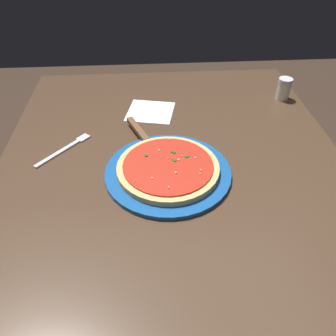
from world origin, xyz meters
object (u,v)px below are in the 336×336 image
Objects in this scene: napkin_folded_right at (150,112)px; pizza_server at (143,137)px; parmesan_shaker at (284,89)px; fork at (66,148)px; serving_plate at (168,172)px; pizza at (168,168)px.

pizza_server is at bearing 171.49° from napkin_folded_right.
pizza_server is 2.97× the size of parmesan_shaker.
fork is at bearing 127.77° from napkin_folded_right.
serving_plate is at bearing -157.44° from pizza_server.
napkin_folded_right is 0.31m from fork.
pizza_server reaches higher than napkin_folded_right.
pizza reaches higher than napkin_folded_right.
serving_plate is at bearing -114.80° from fork.
serving_plate is 0.56m from parmesan_shaker.
pizza_server is 0.53m from parmesan_shaker.
serving_plate is 0.30m from fork.
pizza reaches higher than serving_plate.
pizza_server is 0.17m from napkin_folded_right.
serving_plate is 2.22× the size of napkin_folded_right.
pizza_server reaches higher than serving_plate.
fork is (-0.02, 0.22, -0.01)m from pizza_server.
napkin_folded_right is 1.95× the size of parmesan_shaker.
fork is at bearing 65.21° from pizza.
parmesan_shaker is (0.37, -0.42, 0.02)m from pizza.
pizza_server reaches higher than fork.
napkin_folded_right is 0.95× the size of fork.
serving_plate is at bearing -173.59° from napkin_folded_right.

